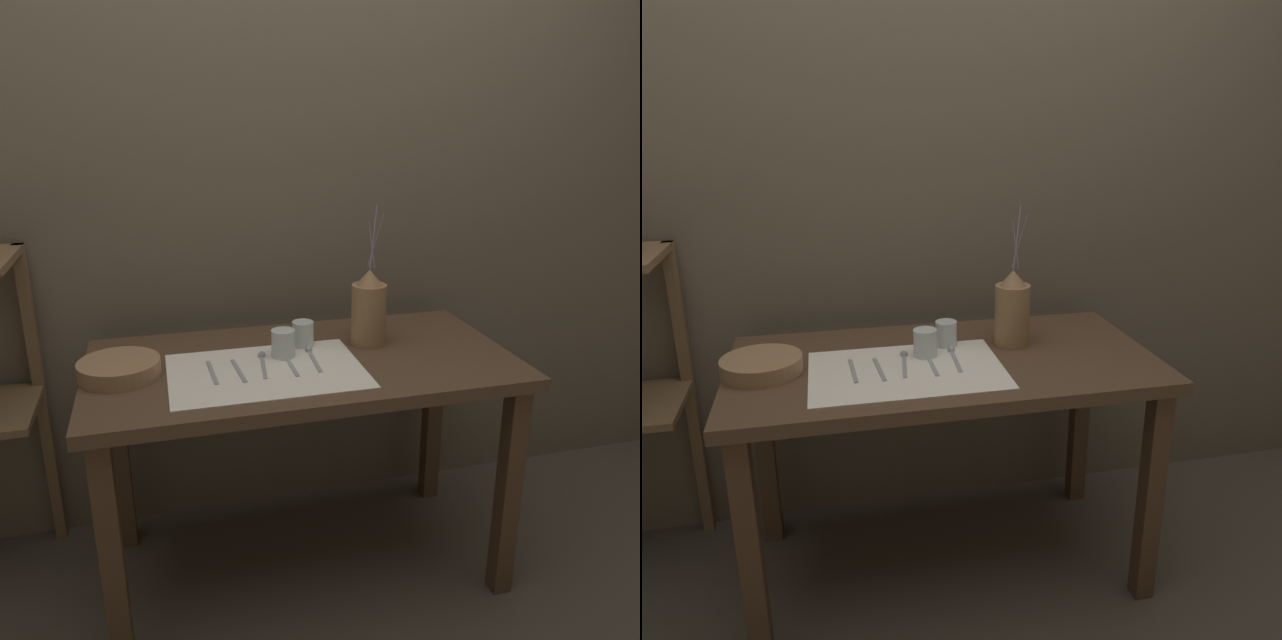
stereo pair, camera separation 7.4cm
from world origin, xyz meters
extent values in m
plane|color=#473F35|center=(0.00, 0.00, 0.00)|extent=(12.00, 12.00, 0.00)
cube|color=brown|center=(0.00, 0.45, 1.20)|extent=(7.00, 0.06, 2.40)
cube|color=#4C3523|center=(0.00, 0.00, 0.75)|extent=(1.30, 0.68, 0.04)
cube|color=#4C3523|center=(-0.59, -0.28, 0.36)|extent=(0.06, 0.06, 0.73)
cube|color=#4C3523|center=(0.59, -0.28, 0.36)|extent=(0.06, 0.06, 0.73)
cube|color=#4C3523|center=(-0.59, 0.28, 0.36)|extent=(0.06, 0.06, 0.73)
cube|color=#4C3523|center=(0.59, 0.28, 0.36)|extent=(0.06, 0.06, 0.73)
cube|color=brown|center=(-0.83, 0.38, 0.55)|extent=(0.04, 0.04, 1.09)
cube|color=silver|center=(-0.13, -0.07, 0.77)|extent=(0.57, 0.40, 0.00)
cylinder|color=olive|center=(0.24, 0.07, 0.87)|extent=(0.11, 0.11, 0.20)
cone|color=olive|center=(0.24, 0.07, 0.99)|extent=(0.08, 0.08, 0.05)
cylinder|color=slate|center=(0.24, 0.05, 1.12)|extent=(0.03, 0.04, 0.20)
cylinder|color=slate|center=(0.25, 0.08, 1.09)|extent=(0.02, 0.02, 0.15)
cylinder|color=slate|center=(0.26, 0.08, 1.10)|extent=(0.04, 0.03, 0.17)
cylinder|color=#8E6B47|center=(-0.54, 0.00, 0.79)|extent=(0.23, 0.23, 0.05)
cylinder|color=silver|center=(-0.05, 0.03, 0.81)|extent=(0.07, 0.07, 0.09)
cylinder|color=silver|center=(0.03, 0.10, 0.81)|extent=(0.07, 0.07, 0.08)
cube|color=#939399|center=(-0.28, -0.05, 0.77)|extent=(0.02, 0.17, 0.00)
cube|color=#939399|center=(-0.20, -0.06, 0.77)|extent=(0.03, 0.17, 0.00)
cube|color=#939399|center=(-0.13, -0.05, 0.77)|extent=(0.03, 0.17, 0.00)
sphere|color=#939399|center=(-0.12, 0.04, 0.77)|extent=(0.02, 0.02, 0.02)
cube|color=#939399|center=(-0.05, -0.05, 0.77)|extent=(0.01, 0.17, 0.00)
cube|color=#939399|center=(0.03, -0.04, 0.77)|extent=(0.02, 0.17, 0.00)
sphere|color=#939399|center=(0.03, 0.05, 0.77)|extent=(0.02, 0.02, 0.02)
camera|label=1|loc=(-0.41, -1.74, 1.49)|focal=35.00mm
camera|label=2|loc=(-0.34, -1.76, 1.49)|focal=35.00mm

